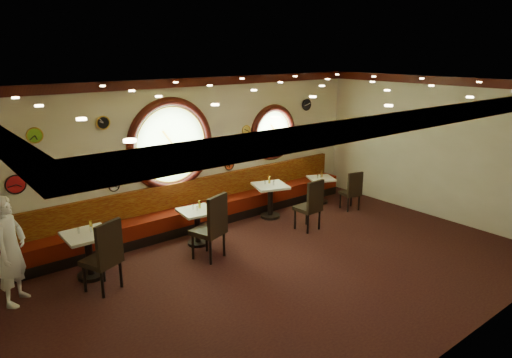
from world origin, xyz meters
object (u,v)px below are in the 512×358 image
object	(u,v)px
chair_c	(311,202)
condiment_d_pepper	(321,176)
condiment_b_pepper	(197,208)
condiment_a_salt	(78,231)
condiment_a_bottle	(91,226)
condiment_b_salt	(193,207)
condiment_c_salt	(265,182)
condiment_c_bottle	(269,180)
condiment_a_pepper	(91,229)
chair_b	(213,223)
condiment_c_pepper	(274,183)
table_b	(197,223)
table_c	(270,197)
table_d	(321,187)
condiment_d_bottle	(322,174)
chair_a	(105,252)
condiment_d_salt	(318,176)
waiter	(11,250)
table_a	(89,250)
chair_d	(353,188)
condiment_b_bottle	(200,204)

from	to	relation	value
chair_c	condiment_d_pepper	world-z (taller)	chair_c
condiment_b_pepper	condiment_a_salt	bearing A→B (deg)	178.25
condiment_d_pepper	condiment_a_bottle	world-z (taller)	condiment_a_bottle
condiment_b_salt	condiment_b_pepper	world-z (taller)	same
condiment_c_salt	condiment_c_bottle	world-z (taller)	condiment_c_bottle
condiment_c_salt	chair_c	bearing A→B (deg)	-79.58
condiment_a_salt	condiment_a_pepper	xyz separation A→B (m)	(0.19, -0.06, 0.00)
chair_b	condiment_b_pepper	distance (m)	0.75
condiment_b_salt	condiment_c_bottle	world-z (taller)	condiment_c_bottle
condiment_c_pepper	condiment_b_salt	bearing A→B (deg)	-176.93
table_b	condiment_b_pepper	distance (m)	0.31
condiment_b_salt	condiment_d_pepper	world-z (taller)	condiment_b_salt
table_c	table_d	xyz separation A→B (m)	(1.69, 0.01, -0.08)
condiment_b_salt	condiment_d_pepper	xyz separation A→B (m)	(3.84, 0.21, -0.07)
chair_c	condiment_d_bottle	xyz separation A→B (m)	(1.58, 1.20, 0.09)
condiment_b_salt	chair_b	bearing A→B (deg)	-96.00
table_b	chair_a	size ratio (longest dim) A/B	0.97
chair_b	condiment_c_pepper	distance (m)	2.48
condiment_d_salt	condiment_c_bottle	xyz separation A→B (m)	(-1.52, 0.08, 0.16)
condiment_b_pepper	condiment_c_bottle	world-z (taller)	condiment_c_bottle
table_b	condiment_d_pepper	size ratio (longest dim) A/B	7.56
condiment_d_salt	condiment_d_bottle	bearing A→B (deg)	5.55
table_b	condiment_a_salt	world-z (taller)	condiment_a_salt
table_c	table_d	bearing A→B (deg)	0.30
table_c	condiment_b_pepper	distance (m)	2.16
chair_a	condiment_a_salt	distance (m)	0.77
chair_a	waiter	xyz separation A→B (m)	(-1.22, 0.56, 0.17)
table_a	condiment_b_salt	xyz separation A→B (m)	(2.12, 0.11, 0.26)
chair_c	condiment_d_salt	size ratio (longest dim) A/B	6.70
table_c	condiment_d_salt	distance (m)	1.59
table_c	condiment_d_pepper	bearing A→B (deg)	0.71
chair_d	condiment_a_bottle	xyz separation A→B (m)	(-6.02, 0.65, 0.34)
condiment_c_pepper	chair_b	bearing A→B (deg)	-157.33
condiment_c_bottle	waiter	world-z (taller)	waiter
condiment_d_pepper	condiment_b_bottle	bearing A→B (deg)	-176.62
chair_a	table_c	bearing A→B (deg)	-10.28
table_b	table_c	size ratio (longest dim) A/B	0.80
table_d	condiment_c_bottle	world-z (taller)	condiment_c_bottle
chair_a	condiment_b_pepper	distance (m)	2.20
table_b	condiment_c_bottle	distance (m)	2.25
condiment_c_salt	condiment_d_bottle	world-z (taller)	condiment_c_salt
table_b	chair_b	xyz separation A→B (m)	(-0.13, -0.76, 0.26)
condiment_c_bottle	condiment_c_salt	bearing A→B (deg)	-176.81
chair_d	table_a	bearing A→B (deg)	-171.01
condiment_c_salt	condiment_a_pepper	bearing A→B (deg)	-174.72
chair_a	chair_d	world-z (taller)	chair_a
table_c	condiment_d_pepper	xyz separation A→B (m)	(1.68, 0.02, 0.21)
chair_b	condiment_c_salt	size ratio (longest dim) A/B	8.37
condiment_b_pepper	condiment_b_bottle	bearing A→B (deg)	37.83
table_c	condiment_a_pepper	size ratio (longest dim) A/B	8.99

